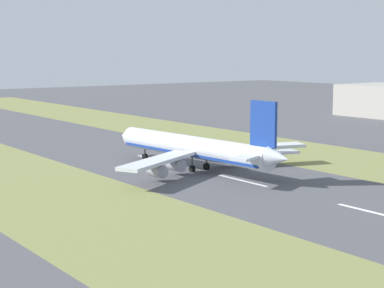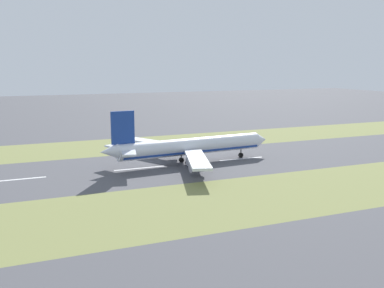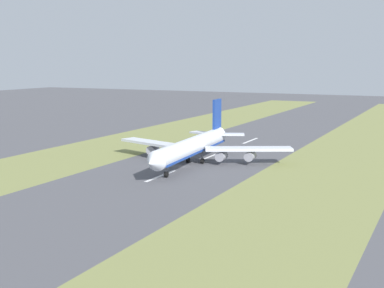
{
  "view_description": "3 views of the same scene",
  "coord_description": "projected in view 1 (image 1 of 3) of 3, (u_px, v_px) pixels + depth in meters",
  "views": [
    {
      "loc": [
        -103.6,
        -142.13,
        31.78
      ],
      "look_at": [
        -0.79,
        -3.66,
        7.0
      ],
      "focal_mm": 60.0,
      "sensor_mm": 36.0,
      "label": 1
    },
    {
      "loc": [
        146.39,
        -65.78,
        35.43
      ],
      "look_at": [
        -0.79,
        -3.66,
        7.0
      ],
      "focal_mm": 42.0,
      "sensor_mm": 36.0,
      "label": 2
    },
    {
      "loc": [
        -77.42,
        154.21,
        34.35
      ],
      "look_at": [
        -0.79,
        -3.66,
        7.0
      ],
      "focal_mm": 50.0,
      "sensor_mm": 36.0,
      "label": 3
    }
  ],
  "objects": [
    {
      "name": "centreline_dash_near",
      "position": [
        374.0,
        213.0,
        128.01
      ],
      "size": [
        1.2,
        18.0,
        0.01
      ],
      "primitive_type": "cube",
      "color": "silver",
      "rests_on": "ground"
    },
    {
      "name": "grass_median_west",
      "position": [
        33.0,
        187.0,
        152.05
      ],
      "size": [
        40.0,
        600.0,
        0.01
      ],
      "primitive_type": "cube",
      "color": "olive",
      "rests_on": "ground"
    },
    {
      "name": "ground_plane",
      "position": [
        186.0,
        167.0,
        178.6
      ],
      "size": [
        800.0,
        800.0,
        0.0
      ],
      "primitive_type": "plane",
      "color": "#4C4C51"
    },
    {
      "name": "grass_median_east",
      "position": [
        300.0,
        152.0,
        205.15
      ],
      "size": [
        40.0,
        600.0,
        0.01
      ],
      "primitive_type": "cube",
      "color": "olive",
      "rests_on": "ground"
    },
    {
      "name": "centreline_dash_far",
      "position": [
        154.0,
        159.0,
        191.59
      ],
      "size": [
        1.2,
        18.0,
        0.01
      ],
      "primitive_type": "cube",
      "color": "silver",
      "rests_on": "ground"
    },
    {
      "name": "airplane_main_jet",
      "position": [
        197.0,
        148.0,
        172.95
      ],
      "size": [
        63.92,
        67.22,
        20.2
      ],
      "color": "silver",
      "rests_on": "ground"
    },
    {
      "name": "centreline_dash_mid",
      "position": [
        242.0,
        181.0,
        159.8
      ],
      "size": [
        1.2,
        18.0,
        0.01
      ],
      "primitive_type": "cube",
      "color": "silver",
      "rests_on": "ground"
    }
  ]
}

